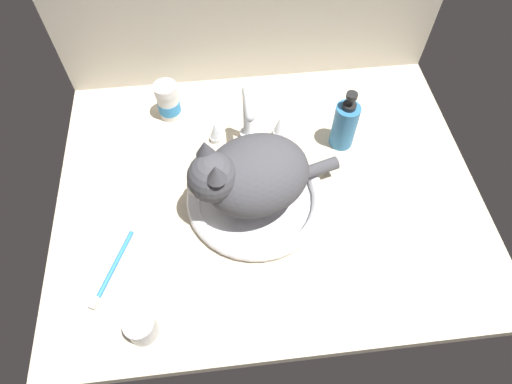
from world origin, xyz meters
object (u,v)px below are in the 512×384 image
object	(u,v)px
pill_bottle	(168,102)
toothbrush	(112,270)
faucet	(247,121)
cat	(248,176)
soap_pump_bottle	(345,125)
sink_basin	(256,198)
metal_jar	(141,328)

from	to	relation	value
pill_bottle	toothbrush	bearing A→B (deg)	-106.03
faucet	cat	bearing A→B (deg)	-95.16
soap_pump_bottle	sink_basin	bearing A→B (deg)	-146.98
faucet	soap_pump_bottle	xyz separation A→B (cm)	(24.67, -3.63, -0.35)
cat	soap_pump_bottle	size ratio (longest dim) A/B	2.09
sink_basin	pill_bottle	size ratio (longest dim) A/B	3.09
faucet	metal_jar	bearing A→B (deg)	-118.47
cat	metal_jar	size ratio (longest dim) A/B	5.89
toothbrush	metal_jar	bearing A→B (deg)	-62.30
cat	pill_bottle	size ratio (longest dim) A/B	3.38
cat	soap_pump_bottle	xyz separation A→B (cm)	(26.49, 16.55, -4.65)
sink_basin	faucet	world-z (taller)	faucet
sink_basin	cat	bearing A→B (deg)	-163.99
pill_bottle	faucet	bearing A→B (deg)	-29.46
sink_basin	toothbrush	size ratio (longest dim) A/B	1.87
sink_basin	faucet	size ratio (longest dim) A/B	1.66
metal_jar	toothbrush	bearing A→B (deg)	117.70
pill_bottle	cat	bearing A→B (deg)	-59.53
sink_basin	pill_bottle	bearing A→B (deg)	123.28
metal_jar	soap_pump_bottle	size ratio (longest dim) A/B	0.36
sink_basin	cat	distance (cm)	10.31
cat	soap_pump_bottle	distance (cm)	31.58
sink_basin	pill_bottle	world-z (taller)	pill_bottle
faucet	cat	world-z (taller)	cat
cat	pill_bottle	distance (cm)	37.44
soap_pump_bottle	metal_jar	bearing A→B (deg)	-138.63
cat	pill_bottle	world-z (taller)	cat
faucet	pill_bottle	size ratio (longest dim) A/B	1.86
soap_pump_bottle	toothbrush	size ratio (longest dim) A/B	0.97
cat	sink_basin	bearing A→B (deg)	16.01
faucet	toothbrush	size ratio (longest dim) A/B	1.12
pill_bottle	toothbrush	size ratio (longest dim) A/B	0.60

